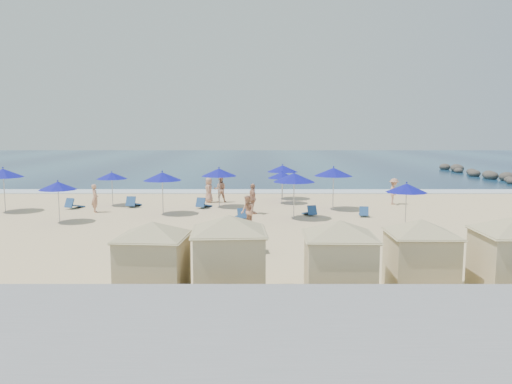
# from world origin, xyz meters

# --- Properties ---
(ground) EXTENTS (160.00, 160.00, 0.00)m
(ground) POSITION_xyz_m (0.00, 0.00, 0.00)
(ground) COLOR beige
(ground) RESTS_ON ground
(ocean) EXTENTS (160.00, 80.00, 0.06)m
(ocean) POSITION_xyz_m (0.00, 55.00, 0.03)
(ocean) COLOR #0D2A4C
(ocean) RESTS_ON ground
(surf_line) EXTENTS (160.00, 2.50, 0.08)m
(surf_line) POSITION_xyz_m (0.00, 15.50, 0.04)
(surf_line) COLOR white
(surf_line) RESTS_ON ground
(seawall) EXTENTS (160.00, 6.10, 1.22)m
(seawall) POSITION_xyz_m (0.00, -13.50, 0.65)
(seawall) COLOR gray
(seawall) RESTS_ON ground
(rock_jetty) EXTENTS (2.56, 26.66, 0.96)m
(rock_jetty) POSITION_xyz_m (24.01, 24.90, 0.36)
(rock_jetty) COLOR #332E2A
(rock_jetty) RESTS_ON ground
(trash_bin) EXTENTS (0.85, 0.85, 0.77)m
(trash_bin) POSITION_xyz_m (0.06, -4.24, 0.39)
(trash_bin) COLOR black
(trash_bin) RESTS_ON ground
(cabana_0) EXTENTS (4.06, 4.06, 2.56)m
(cabana_0) POSITION_xyz_m (-2.75, -9.83, 1.46)
(cabana_0) COLOR #CCB88C
(cabana_0) RESTS_ON ground
(cabana_1) EXTENTS (4.39, 4.39, 2.76)m
(cabana_1) POSITION_xyz_m (-0.51, -9.78, 1.58)
(cabana_1) COLOR #CCB88C
(cabana_1) RESTS_ON ground
(cabana_2) EXTENTS (4.20, 4.20, 2.64)m
(cabana_2) POSITION_xyz_m (2.71, -10.00, 1.51)
(cabana_2) COLOR #CCB88C
(cabana_2) RESTS_ON ground
(cabana_3) EXTENTS (4.05, 4.05, 2.54)m
(cabana_3) POSITION_xyz_m (5.29, -9.35, 1.45)
(cabana_3) COLOR #CCB88C
(cabana_3) RESTS_ON ground
(umbrella_0) EXTENTS (2.41, 2.41, 2.74)m
(umbrella_0) POSITION_xyz_m (-15.03, 5.85, 2.37)
(umbrella_0) COLOR #A5A8AD
(umbrella_0) RESTS_ON ground
(umbrella_1) EXTENTS (2.02, 2.02, 2.30)m
(umbrella_1) POSITION_xyz_m (-10.35, 2.36, 1.99)
(umbrella_1) COLOR #A5A8AD
(umbrella_1) RESTS_ON ground
(umbrella_2) EXTENTS (2.00, 2.00, 2.28)m
(umbrella_2) POSITION_xyz_m (-9.20, 8.39, 1.98)
(umbrella_2) COLOR #A5A8AD
(umbrella_2) RESTS_ON ground
(umbrella_3) EXTENTS (2.28, 2.28, 2.60)m
(umbrella_3) POSITION_xyz_m (-5.24, 4.96, 2.25)
(umbrella_3) COLOR #A5A8AD
(umbrella_3) RESTS_ON ground
(umbrella_4) EXTENTS (2.29, 2.29, 2.61)m
(umbrella_4) POSITION_xyz_m (-2.11, 7.68, 2.26)
(umbrella_4) COLOR #A5A8AD
(umbrella_4) RESTS_ON ground
(umbrella_5) EXTENTS (1.96, 1.96, 2.23)m
(umbrella_5) POSITION_xyz_m (2.01, 9.29, 1.94)
(umbrella_5) COLOR #A5A8AD
(umbrella_5) RESTS_ON ground
(umbrella_6) EXTENTS (2.37, 2.37, 2.69)m
(umbrella_6) POSITION_xyz_m (2.39, 3.46, 2.34)
(umbrella_6) COLOR #A5A8AD
(umbrella_6) RESTS_ON ground
(umbrella_7) EXTENTS (2.23, 2.23, 2.54)m
(umbrella_7) POSITION_xyz_m (2.16, 11.46, 2.20)
(umbrella_7) COLOR #A5A8AD
(umbrella_7) RESTS_ON ground
(umbrella_8) EXTENTS (2.41, 2.41, 2.74)m
(umbrella_8) POSITION_xyz_m (5.08, 6.67, 2.37)
(umbrella_8) COLOR #A5A8AD
(umbrella_8) RESTS_ON ground
(umbrella_9) EXTENTS (2.09, 2.09, 2.38)m
(umbrella_9) POSITION_xyz_m (7.86, 0.78, 2.06)
(umbrella_9) COLOR #A5A8AD
(umbrella_9) RESTS_ON ground
(beach_chair_0) EXTENTS (1.01, 1.42, 0.71)m
(beach_chair_0) POSITION_xyz_m (-11.34, 7.10, 0.25)
(beach_chair_0) COLOR navy
(beach_chair_0) RESTS_ON ground
(beach_chair_1) EXTENTS (0.77, 1.42, 0.74)m
(beach_chair_1) POSITION_xyz_m (-7.70, 7.73, 0.26)
(beach_chair_1) COLOR navy
(beach_chair_1) RESTS_ON ground
(beach_chair_2) EXTENTS (1.00, 1.42, 0.72)m
(beach_chair_2) POSITION_xyz_m (-3.12, 7.34, 0.25)
(beach_chair_2) COLOR navy
(beach_chair_2) RESTS_ON ground
(beach_chair_3) EXTENTS (0.76, 1.30, 0.67)m
(beach_chair_3) POSITION_xyz_m (-0.55, 3.32, 0.23)
(beach_chair_3) COLOR navy
(beach_chair_3) RESTS_ON ground
(beach_chair_4) EXTENTS (0.83, 1.28, 0.65)m
(beach_chair_4) POSITION_xyz_m (3.42, 4.49, 0.23)
(beach_chair_4) COLOR navy
(beach_chair_4) RESTS_ON ground
(beach_chair_5) EXTENTS (0.70, 1.22, 0.63)m
(beach_chair_5) POSITION_xyz_m (6.49, 4.23, 0.22)
(beach_chair_5) COLOR navy
(beach_chair_5) RESTS_ON ground
(beachgoer_0) EXTENTS (0.67, 0.75, 1.71)m
(beachgoer_0) POSITION_xyz_m (-9.47, 5.66, 0.86)
(beachgoer_0) COLOR tan
(beachgoer_0) RESTS_ON ground
(beachgoer_1) EXTENTS (0.91, 0.73, 1.78)m
(beachgoer_1) POSITION_xyz_m (-2.20, 9.90, 0.89)
(beachgoer_1) COLOR tan
(beachgoer_1) RESTS_ON ground
(beachgoer_2) EXTENTS (0.71, 1.14, 1.81)m
(beachgoer_2) POSITION_xyz_m (0.08, 5.13, 0.90)
(beachgoer_2) COLOR tan
(beachgoer_2) RESTS_ON ground
(beachgoer_3) EXTENTS (1.04, 1.30, 1.76)m
(beachgoer_3) POSITION_xyz_m (9.49, 8.91, 0.88)
(beachgoer_3) COLOR tan
(beachgoer_3) RESTS_ON ground
(beachgoer_4) EXTENTS (0.62, 0.88, 1.71)m
(beachgoer_4) POSITION_xyz_m (-2.98, 9.81, 0.85)
(beachgoer_4) COLOR tan
(beachgoer_4) RESTS_ON ground
(beachgoer_5) EXTENTS (0.88, 0.98, 1.64)m
(beachgoer_5) POSITION_xyz_m (-0.16, 1.00, 0.82)
(beachgoer_5) COLOR tan
(beachgoer_5) RESTS_ON ground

